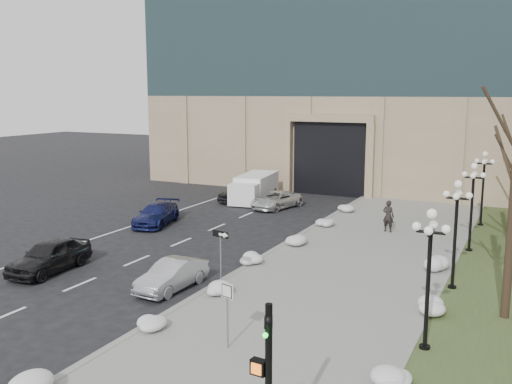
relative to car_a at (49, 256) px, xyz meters
The scene contains 27 objects.
ground 11.37m from the car_a, 36.82° to the right, with size 160.00×160.00×0.00m, color black.
sidewalk 14.51m from the car_a, 29.79° to the left, with size 9.00×40.00×0.12m, color gray.
curb 10.85m from the car_a, 41.71° to the left, with size 0.30×40.00×0.14m, color gray.
grass_strip 20.41m from the car_a, 20.68° to the left, with size 4.00×40.00×0.10m, color #384824.
car_a is the anchor object (origin of this frame).
car_b 6.60m from the car_a, ahead, with size 1.33×3.82×1.26m, color #A5A7AD.
car_c 10.23m from the car_a, 97.11° to the left, with size 1.88×4.61×1.34m, color #171C52.
car_d 18.63m from the car_a, 79.22° to the left, with size 2.05×4.44×1.23m, color silver.
car_e 19.59m from the car_a, 89.90° to the left, with size 1.80×4.48×1.53m, color #2B2A2F.
pedestrian 19.07m from the car_a, 48.78° to the left, with size 0.70×0.46×1.91m, color black.
box_truck 20.33m from the car_a, 88.06° to the left, with size 3.02×6.52×1.99m.
one_way_sign 8.62m from the car_a, 12.59° to the left, with size 0.91×0.35×2.44m.
keep_sign 12.18m from the car_a, 17.38° to the right, with size 0.49×0.16×2.30m.
snow_clump_a 11.73m from the car_a, 45.15° to the right, with size 1.10×1.60×0.36m, color silver.
snow_clump_b 9.14m from the car_a, 26.09° to the right, with size 1.10×1.60×0.36m, color silver.
snow_clump_c 8.61m from the car_a, ahead, with size 1.10×1.60×0.36m, color silver.
snow_clump_d 9.57m from the car_a, 29.18° to the left, with size 1.10×1.60×0.36m, color silver.
snow_clump_e 12.36m from the car_a, 45.76° to the left, with size 1.10×1.60×0.36m, color silver.
snow_clump_f 16.38m from the car_a, 58.64° to the left, with size 1.10×1.60×0.36m, color silver.
snow_clump_g 20.47m from the car_a, 65.08° to the left, with size 1.10×1.60×0.36m, color silver.
snow_clump_h 17.30m from the car_a, 13.08° to the right, with size 1.10×1.60×0.36m, color silver.
snow_clump_i 16.99m from the car_a, ahead, with size 1.10×1.60×0.36m, color silver.
snow_clump_j 18.35m from the car_a, 25.62° to the left, with size 1.10×1.60×0.36m, color silver.
lamppost_a 17.55m from the car_a, ahead, with size 1.18×1.18×4.76m.
lamppost_b 18.44m from the car_a, 18.16° to the left, with size 1.18×1.18×4.76m.
lamppost_c 21.36m from the car_a, 35.07° to the left, with size 1.18×1.18×4.76m.
lamppost_d 25.64m from the car_a, 47.10° to the left, with size 1.18×1.18×4.76m.
Camera 1 is at (11.07, -12.10, 8.36)m, focal length 40.00 mm.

